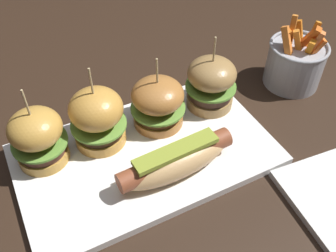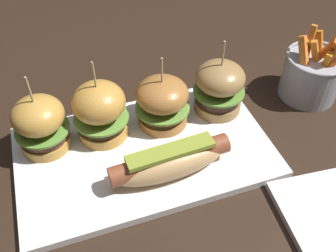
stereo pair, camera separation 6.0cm
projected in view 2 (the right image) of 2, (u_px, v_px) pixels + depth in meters
name	position (u px, v px, depth m)	size (l,w,h in m)	color
ground_plane	(145.00, 155.00, 0.63)	(3.00, 3.00, 0.00)	black
platter_main	(145.00, 152.00, 0.62)	(0.40, 0.24, 0.01)	white
hot_dog	(170.00, 161.00, 0.57)	(0.19, 0.06, 0.05)	tan
slider_far_left	(41.00, 124.00, 0.59)	(0.08, 0.08, 0.14)	gold
slider_center_left	(100.00, 111.00, 0.61)	(0.09, 0.09, 0.14)	gold
slider_center_right	(162.00, 102.00, 0.63)	(0.09, 0.09, 0.13)	#B07135
slider_far_right	(219.00, 87.00, 0.65)	(0.09, 0.09, 0.14)	#A27B46
fries_bucket	(312.00, 74.00, 0.70)	(0.11, 0.11, 0.14)	#A8AAB2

